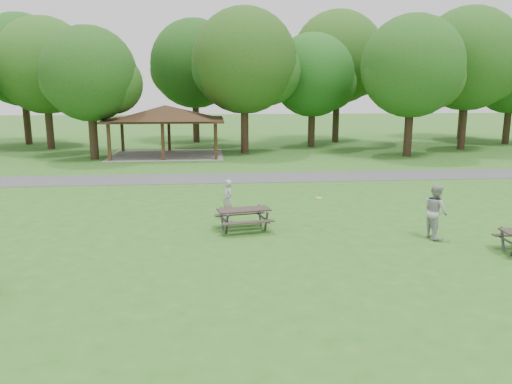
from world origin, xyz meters
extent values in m
plane|color=#2B611B|center=(0.00, 0.00, 0.00)|extent=(160.00, 160.00, 0.00)
cube|color=#464649|center=(0.00, 14.00, 0.01)|extent=(120.00, 3.20, 0.02)
cube|color=#3A2615|center=(-7.70, 21.30, 1.30)|extent=(0.22, 0.22, 2.60)
cube|color=#362213|center=(-7.70, 26.70, 1.30)|extent=(0.22, 0.22, 2.60)
cube|color=#3B2315|center=(-4.00, 21.30, 1.30)|extent=(0.22, 0.22, 2.60)
cube|color=#311C11|center=(-4.00, 26.70, 1.30)|extent=(0.22, 0.22, 2.60)
cube|color=#322112|center=(-0.30, 21.30, 1.30)|extent=(0.22, 0.22, 2.60)
cube|color=#351D13|center=(-0.30, 26.70, 1.30)|extent=(0.22, 0.22, 2.60)
cube|color=#352015|center=(-4.00, 24.00, 2.68)|extent=(8.60, 6.60, 0.16)
pyramid|color=black|center=(-4.00, 24.00, 3.26)|extent=(7.01, 7.01, 1.00)
cube|color=gray|center=(-4.00, 24.00, 0.01)|extent=(8.40, 6.40, 0.03)
cylinder|color=#312016|center=(-14.00, 29.00, 1.92)|extent=(0.60, 0.60, 3.85)
sphere|color=#204E16|center=(-14.00, 29.00, 6.77)|extent=(7.80, 7.80, 7.80)
sphere|color=#154714|center=(-12.25, 29.30, 5.99)|extent=(5.07, 5.07, 5.07)
sphere|color=#1C4D16|center=(-15.56, 28.80, 6.19)|extent=(4.68, 4.68, 4.68)
cylinder|color=black|center=(-9.00, 22.50, 1.75)|extent=(0.60, 0.60, 3.50)
sphere|color=#184413|center=(-9.00, 22.50, 5.97)|extent=(6.60, 6.60, 6.60)
sphere|color=#1C4814|center=(-7.52, 22.80, 5.31)|extent=(4.29, 4.29, 4.29)
sphere|color=#1C4914|center=(-10.32, 22.30, 5.48)|extent=(3.96, 3.96, 3.96)
cylinder|color=#311F16|center=(2.00, 25.00, 2.01)|extent=(0.60, 0.60, 4.02)
sphere|color=#1E4513|center=(2.00, 25.00, 7.02)|extent=(8.00, 8.00, 8.00)
sphere|color=#1C4E16|center=(3.80, 25.30, 6.22)|extent=(5.20, 5.20, 5.20)
sphere|color=#144313|center=(0.40, 24.80, 6.42)|extent=(4.80, 4.80, 4.80)
cylinder|color=#301F15|center=(8.00, 28.50, 1.72)|extent=(0.60, 0.60, 3.43)
sphere|color=#164D16|center=(8.00, 28.50, 6.05)|extent=(7.00, 7.00, 7.00)
sphere|color=#1D4D16|center=(9.57, 28.80, 5.36)|extent=(4.55, 4.55, 4.55)
sphere|color=#1F4814|center=(6.60, 28.30, 5.53)|extent=(4.20, 4.20, 4.20)
cylinder|color=black|center=(14.00, 22.00, 1.89)|extent=(0.60, 0.60, 3.78)
sphere|color=#1A4915|center=(14.00, 22.00, 6.55)|extent=(7.40, 7.40, 7.40)
sphere|color=#204A15|center=(15.66, 22.30, 5.81)|extent=(4.81, 4.81, 4.81)
sphere|color=#1B4714|center=(12.52, 21.80, 6.00)|extent=(4.44, 4.44, 4.44)
cylinder|color=black|center=(20.00, 25.50, 2.10)|extent=(0.60, 0.60, 4.20)
sphere|color=#1C4A15|center=(20.00, 25.50, 7.27)|extent=(8.20, 8.20, 8.20)
sphere|color=#1F4F16|center=(21.84, 25.80, 6.45)|extent=(5.33, 5.33, 5.33)
sphere|color=#144915|center=(18.36, 25.30, 6.66)|extent=(4.92, 4.92, 4.92)
cylinder|color=black|center=(26.00, 29.00, 1.78)|extent=(0.60, 0.60, 3.57)
sphere|color=#184D16|center=(26.00, 29.00, 6.12)|extent=(6.80, 6.80, 6.80)
sphere|color=#174A15|center=(24.64, 28.80, 5.61)|extent=(4.08, 4.08, 4.08)
cylinder|color=#301F15|center=(-17.00, 32.50, 2.19)|extent=(0.60, 0.60, 4.38)
sphere|color=#164B15|center=(-17.00, 32.50, 7.38)|extent=(8.00, 8.00, 8.00)
sphere|color=#1F4C15|center=(-15.20, 32.80, 6.58)|extent=(5.20, 5.20, 5.20)
sphere|color=#134313|center=(-18.60, 32.30, 6.78)|extent=(4.80, 4.80, 4.80)
cylinder|color=#301D15|center=(-2.00, 33.00, 2.06)|extent=(0.60, 0.60, 4.13)
sphere|color=#154112|center=(-2.00, 33.00, 7.13)|extent=(8.00, 8.00, 8.00)
sphere|color=#1A4B15|center=(-0.20, 33.30, 6.33)|extent=(5.20, 5.20, 5.20)
sphere|color=#1B4212|center=(-3.60, 32.80, 6.53)|extent=(4.80, 4.80, 4.80)
cylinder|color=#312115|center=(11.00, 32.00, 2.27)|extent=(0.60, 0.60, 4.55)
sphere|color=#204A15|center=(11.00, 32.00, 7.70)|extent=(8.40, 8.40, 8.40)
sphere|color=#1C4F16|center=(12.89, 32.30, 6.86)|extent=(5.46, 5.46, 5.46)
sphere|color=#184A15|center=(9.32, 31.80, 7.07)|extent=(5.04, 5.04, 5.04)
cylinder|color=black|center=(24.00, 33.50, 2.13)|extent=(0.60, 0.60, 4.27)
sphere|color=#164C15|center=(24.00, 33.50, 7.27)|extent=(8.00, 8.00, 8.00)
sphere|color=#184513|center=(25.80, 33.80, 6.47)|extent=(5.20, 5.20, 5.20)
sphere|color=#184614|center=(22.40, 33.30, 6.67)|extent=(4.80, 4.80, 4.80)
cube|color=#2D2520|center=(0.51, 3.46, 0.77)|extent=(2.00, 1.10, 0.05)
cube|color=#2E2621|center=(0.63, 2.85, 0.46)|extent=(1.91, 0.63, 0.04)
cube|color=#2D2420|center=(0.39, 4.07, 0.46)|extent=(1.91, 0.63, 0.04)
cube|color=#39393C|center=(-0.13, 2.94, 0.38)|extent=(0.14, 0.40, 0.82)
cube|color=#464649|center=(-0.28, 3.71, 0.38)|extent=(0.14, 0.40, 0.82)
cube|color=#424144|center=(-0.20, 3.32, 0.42)|extent=(0.36, 1.52, 0.05)
cube|color=#464548|center=(1.30, 3.22, 0.38)|extent=(0.14, 0.40, 0.82)
cube|color=#404042|center=(1.15, 3.99, 0.38)|extent=(0.14, 0.40, 0.82)
cube|color=#404043|center=(1.22, 3.60, 0.42)|extent=(0.36, 1.52, 0.05)
cube|color=#464649|center=(8.61, 0.48, 0.36)|extent=(0.08, 0.38, 0.77)
cube|color=#424245|center=(8.59, 0.11, 0.39)|extent=(0.14, 1.45, 0.05)
cylinder|color=yellow|center=(3.27, 3.49, 1.14)|extent=(0.24, 0.24, 0.02)
imported|color=#A8A8AB|center=(-0.03, 4.88, 0.80)|extent=(0.59, 0.69, 1.61)
imported|color=#A7A7A9|center=(7.00, 1.92, 0.95)|extent=(0.84, 1.01, 1.90)
camera|label=1|loc=(-0.62, -14.02, 5.16)|focal=35.00mm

